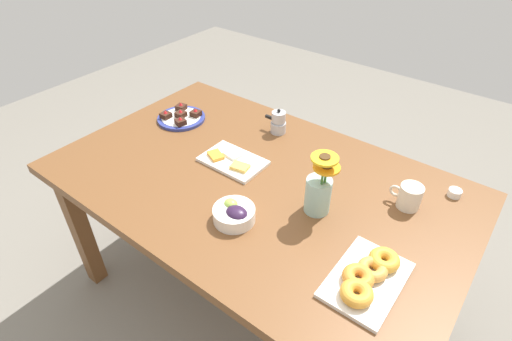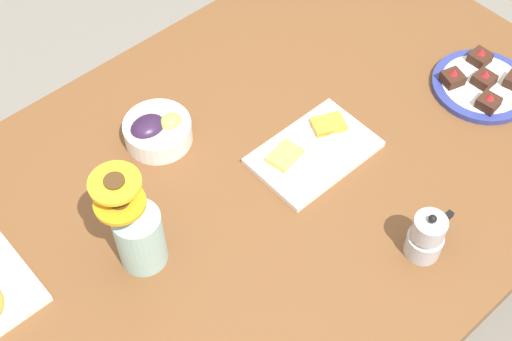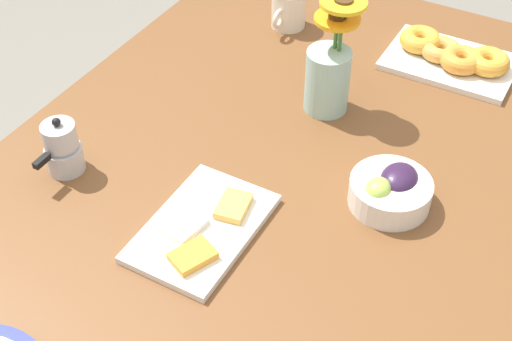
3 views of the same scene
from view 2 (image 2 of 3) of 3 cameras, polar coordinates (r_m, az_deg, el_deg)
The scene contains 7 objects.
ground_plane at distance 2.11m, azimuth 0.00°, elevation -12.89°, with size 6.00×6.00×0.00m, color slate.
dining_table at distance 1.54m, azimuth 0.00°, elevation -2.82°, with size 1.60×1.00×0.74m.
grape_bowl at distance 1.53m, azimuth -7.93°, elevation 3.20°, with size 0.15×0.15×0.07m.
cheese_platter at distance 1.51m, azimuth 4.64°, elevation 1.60°, with size 0.26×0.17×0.03m.
dessert_plate at distance 1.71m, azimuth 17.65°, elevation 6.57°, with size 0.23×0.23×0.05m.
flower_vase at distance 1.32m, azimuth -9.45°, elevation -4.96°, with size 0.11×0.10×0.25m.
moka_pot at distance 1.38m, azimuth 13.46°, elevation -5.18°, with size 0.11×0.07×0.12m.
Camera 2 is at (-0.58, -0.65, 1.93)m, focal length 50.00 mm.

